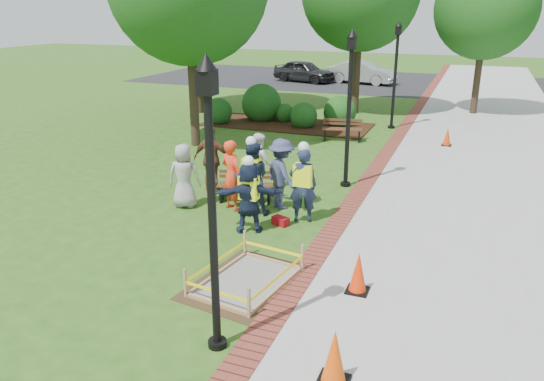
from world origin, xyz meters
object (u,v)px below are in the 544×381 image
at_px(cone_front, 334,358).
at_px(hivis_worker_a, 249,194).
at_px(hivis_worker_c, 252,176).
at_px(hivis_worker_b, 303,183).
at_px(bench_near, 246,192).
at_px(lamp_near, 211,189).
at_px(wet_concrete_pad, 247,272).

height_order(cone_front, hivis_worker_a, hivis_worker_a).
bearing_deg(hivis_worker_c, hivis_worker_b, 0.21).
height_order(bench_near, lamp_near, lamp_near).
xyz_separation_m(cone_front, hivis_worker_c, (-3.45, 5.29, 0.56)).
distance_m(wet_concrete_pad, cone_front, 3.02).
distance_m(bench_near, hivis_worker_a, 2.06).
bearing_deg(hivis_worker_c, wet_concrete_pad, -68.40).
bearing_deg(bench_near, hivis_worker_b, -22.77).
bearing_deg(hivis_worker_a, cone_front, -54.26).
height_order(lamp_near, hivis_worker_c, lamp_near).
relative_size(lamp_near, hivis_worker_a, 2.42).
bearing_deg(bench_near, hivis_worker_a, -63.70).
bearing_deg(lamp_near, hivis_worker_c, 107.64).
distance_m(bench_near, hivis_worker_b, 2.07).
relative_size(wet_concrete_pad, hivis_worker_a, 1.44).
height_order(bench_near, hivis_worker_a, hivis_worker_a).
bearing_deg(hivis_worker_c, lamp_near, -72.36).
bearing_deg(wet_concrete_pad, bench_near, 114.12).
xyz_separation_m(wet_concrete_pad, bench_near, (-1.77, 3.96, 0.01)).
distance_m(cone_front, lamp_near, 2.77).
distance_m(wet_concrete_pad, hivis_worker_a, 2.47).
bearing_deg(lamp_near, hivis_worker_b, 93.75).
relative_size(hivis_worker_a, hivis_worker_c, 0.91).
bearing_deg(hivis_worker_c, hivis_worker_a, -70.01).
distance_m(bench_near, lamp_near, 6.62).
relative_size(wet_concrete_pad, cone_front, 3.05).
xyz_separation_m(bench_near, hivis_worker_b, (1.79, -0.75, 0.70)).
distance_m(cone_front, hivis_worker_a, 5.30).
height_order(hivis_worker_a, hivis_worker_c, hivis_worker_c).
bearing_deg(hivis_worker_c, cone_front, -56.88).
xyz_separation_m(bench_near, hivis_worker_c, (0.50, -0.76, 0.71)).
height_order(bench_near, hivis_worker_c, hivis_worker_c).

